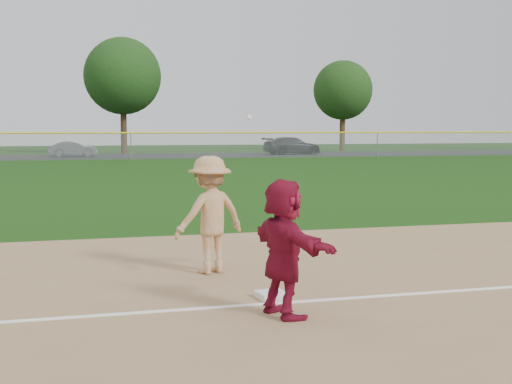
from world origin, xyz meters
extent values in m
plane|color=#153C0B|center=(0.00, 0.00, 0.00)|extent=(160.00, 160.00, 0.00)
cube|color=white|center=(0.00, -0.80, 0.03)|extent=(60.00, 0.10, 0.01)
cube|color=black|center=(0.00, 46.00, 0.01)|extent=(120.00, 10.00, 0.01)
cube|color=white|center=(-0.28, -0.50, 0.06)|extent=(0.44, 0.44, 0.08)
imported|color=maroon|center=(-0.36, -1.35, 0.89)|extent=(0.95, 1.69, 1.74)
imported|color=#505357|center=(-4.37, 45.81, 0.64)|extent=(3.95, 1.75, 1.26)
imported|color=black|center=(14.58, 46.16, 0.78)|extent=(5.56, 2.94, 1.53)
imported|color=#A6A6A8|center=(-0.83, 1.26, 0.97)|extent=(1.40, 1.11, 1.91)
sphere|color=white|center=(-0.33, 0.60, 2.53)|extent=(0.08, 0.08, 0.08)
plane|color=#999EA0|center=(0.00, 40.00, 1.00)|extent=(110.00, 0.00, 110.00)
cylinder|color=yellow|center=(0.00, 40.00, 2.00)|extent=(110.00, 0.12, 0.12)
cylinder|color=gray|center=(0.00, 40.00, 1.00)|extent=(0.08, 0.08, 2.00)
cylinder|color=gray|center=(20.00, 40.00, 1.00)|extent=(0.08, 0.08, 2.00)
cylinder|color=#352213|center=(0.00, 51.50, 2.05)|extent=(0.56, 0.56, 4.10)
sphere|color=#163710|center=(0.00, 51.50, 7.08)|extent=(7.00, 7.00, 7.00)
cylinder|color=#3E2B16|center=(22.00, 52.80, 1.82)|extent=(0.56, 0.56, 3.64)
sphere|color=#173810|center=(22.00, 52.80, 6.19)|extent=(6.00, 6.00, 6.00)
camera|label=1|loc=(-2.61, -8.91, 2.38)|focal=45.00mm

